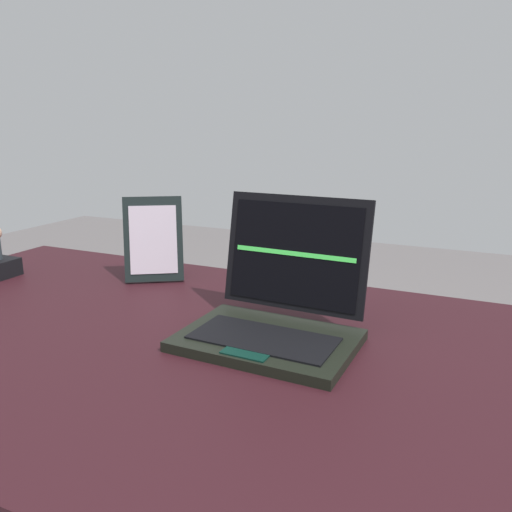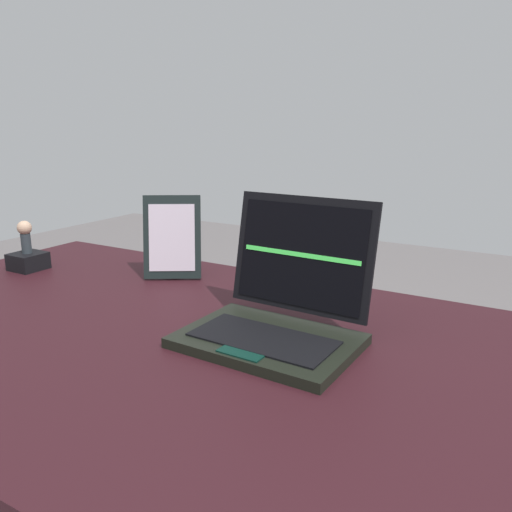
{
  "view_description": "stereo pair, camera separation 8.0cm",
  "coord_description": "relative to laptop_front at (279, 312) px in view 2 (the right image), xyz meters",
  "views": [
    {
      "loc": [
        0.38,
        -0.69,
        1.07
      ],
      "look_at": [
        0.06,
        0.02,
        0.87
      ],
      "focal_mm": 35.82,
      "sensor_mm": 36.0,
      "label": 1
    },
    {
      "loc": [
        0.45,
        -0.65,
        1.07
      ],
      "look_at": [
        0.06,
        0.02,
        0.87
      ],
      "focal_mm": 35.82,
      "sensor_mm": 36.0,
      "label": 2
    }
  ],
  "objects": [
    {
      "name": "figurine_stand",
      "position": [
        -0.74,
        0.06,
        -0.03
      ],
      "size": [
        0.08,
        0.08,
        0.04
      ],
      "primitive_type": "cube",
      "color": "black",
      "rests_on": "desk"
    },
    {
      "name": "figurine",
      "position": [
        -0.74,
        0.06,
        0.04
      ],
      "size": [
        0.03,
        0.03,
        0.08
      ],
      "color": "#2A3238",
      "rests_on": "figurine_stand"
    },
    {
      "name": "desk",
      "position": [
        -0.08,
        -0.07,
        -0.12
      ],
      "size": [
        1.63,
        0.83,
        0.72
      ],
      "color": "black",
      "rests_on": "ground"
    },
    {
      "name": "laptop_front",
      "position": [
        0.0,
        0.0,
        0.0
      ],
      "size": [
        0.29,
        0.25,
        0.23
      ],
      "color": "black",
      "rests_on": "desk"
    },
    {
      "name": "photo_frame",
      "position": [
        -0.38,
        0.19,
        0.05
      ],
      "size": [
        0.14,
        0.11,
        0.19
      ],
      "color": "black",
      "rests_on": "desk"
    }
  ]
}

